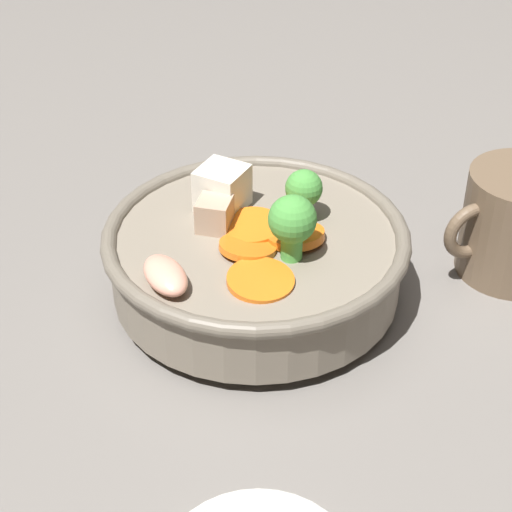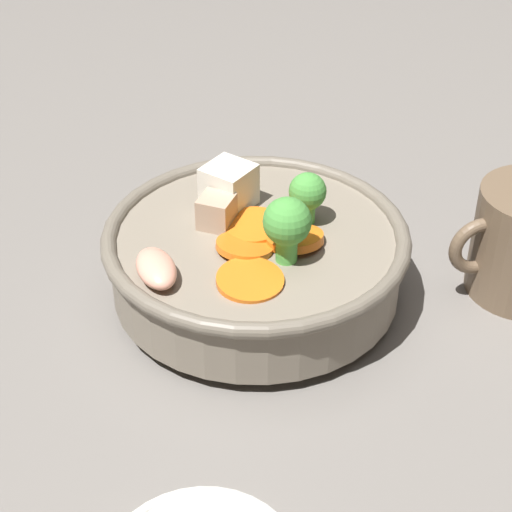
# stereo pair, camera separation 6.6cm
# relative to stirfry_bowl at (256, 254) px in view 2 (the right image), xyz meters

# --- Properties ---
(ground_plane) EXTENTS (3.00, 3.00, 0.00)m
(ground_plane) POSITION_rel_stirfry_bowl_xyz_m (-0.00, -0.00, -0.04)
(ground_plane) COLOR slate
(stirfry_bowl) EXTENTS (0.23, 0.23, 0.11)m
(stirfry_bowl) POSITION_rel_stirfry_bowl_xyz_m (0.00, 0.00, 0.00)
(stirfry_bowl) COLOR slate
(stirfry_bowl) RESTS_ON ground_plane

